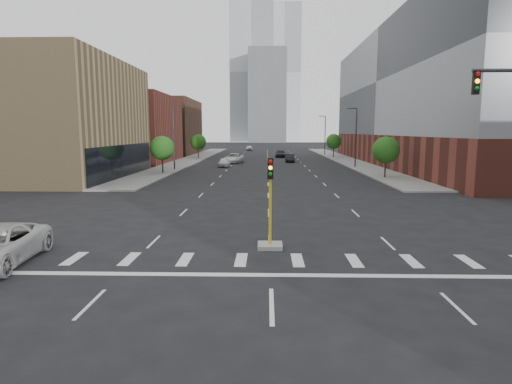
{
  "coord_description": "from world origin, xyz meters",
  "views": [
    {
      "loc": [
        -0.18,
        -11.33,
        5.68
      ],
      "look_at": [
        -0.73,
        10.78,
        2.5
      ],
      "focal_mm": 30.0,
      "sensor_mm": 36.0,
      "label": 1
    }
  ],
  "objects_px": {
    "median_traffic_signal": "(270,228)",
    "car_distant": "(249,148)",
    "car_far_left": "(234,158)",
    "car_mid_right": "(290,158)",
    "car_deep_right": "(281,154)",
    "car_near_left": "(224,162)"
  },
  "relations": [
    {
      "from": "median_traffic_signal",
      "to": "car_distant",
      "type": "bearing_deg",
      "value": 92.87
    },
    {
      "from": "car_far_left",
      "to": "car_deep_right",
      "type": "distance_m",
      "value": 18.61
    },
    {
      "from": "car_mid_right",
      "to": "car_deep_right",
      "type": "height_order",
      "value": "car_deep_right"
    },
    {
      "from": "car_near_left",
      "to": "car_deep_right",
      "type": "distance_m",
      "value": 26.3
    },
    {
      "from": "car_far_left",
      "to": "median_traffic_signal",
      "type": "bearing_deg",
      "value": -76.69
    },
    {
      "from": "car_far_left",
      "to": "car_distant",
      "type": "height_order",
      "value": "car_far_left"
    },
    {
      "from": "car_distant",
      "to": "car_far_left",
      "type": "bearing_deg",
      "value": -97.62
    },
    {
      "from": "car_mid_right",
      "to": "car_deep_right",
      "type": "distance_m",
      "value": 13.97
    },
    {
      "from": "car_near_left",
      "to": "car_mid_right",
      "type": "relative_size",
      "value": 0.92
    },
    {
      "from": "car_mid_right",
      "to": "car_far_left",
      "type": "height_order",
      "value": "car_far_left"
    },
    {
      "from": "car_far_left",
      "to": "car_near_left",
      "type": "bearing_deg",
      "value": -89.8
    },
    {
      "from": "car_near_left",
      "to": "car_distant",
      "type": "height_order",
      "value": "car_distant"
    },
    {
      "from": "car_near_left",
      "to": "car_deep_right",
      "type": "height_order",
      "value": "car_deep_right"
    },
    {
      "from": "median_traffic_signal",
      "to": "car_deep_right",
      "type": "xyz_separation_m",
      "value": [
        2.81,
        71.59,
        -0.21
      ]
    },
    {
      "from": "car_near_left",
      "to": "car_far_left",
      "type": "xyz_separation_m",
      "value": [
        0.98,
        8.0,
        0.14
      ]
    },
    {
      "from": "car_far_left",
      "to": "car_mid_right",
      "type": "bearing_deg",
      "value": 21.32
    },
    {
      "from": "car_mid_right",
      "to": "car_far_left",
      "type": "xyz_separation_m",
      "value": [
        -9.97,
        -2.51,
        0.1
      ]
    },
    {
      "from": "car_near_left",
      "to": "car_distant",
      "type": "xyz_separation_m",
      "value": [
        1.77,
        55.7,
        0.04
      ]
    },
    {
      "from": "car_near_left",
      "to": "car_mid_right",
      "type": "distance_m",
      "value": 15.18
    },
    {
      "from": "median_traffic_signal",
      "to": "car_near_left",
      "type": "distance_m",
      "value": 47.66
    },
    {
      "from": "car_near_left",
      "to": "car_far_left",
      "type": "relative_size",
      "value": 0.68
    },
    {
      "from": "car_far_left",
      "to": "car_distant",
      "type": "xyz_separation_m",
      "value": [
        0.79,
        47.69,
        -0.1
      ]
    }
  ]
}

